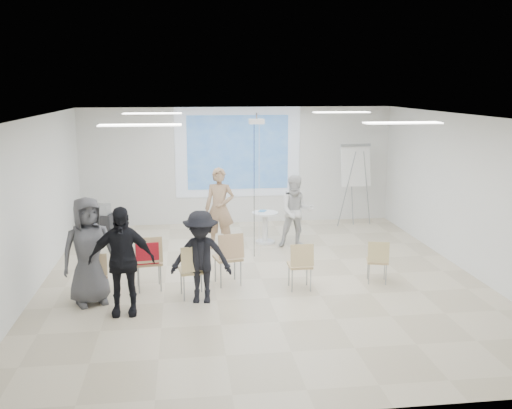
{
  "coord_description": "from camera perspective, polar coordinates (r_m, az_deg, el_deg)",
  "views": [
    {
      "loc": [
        -1.37,
        -10.03,
        3.55
      ],
      "look_at": [
        0.0,
        0.8,
        1.25
      ],
      "focal_mm": 40.0,
      "sensor_mm": 36.0,
      "label": 1
    }
  ],
  "objects": [
    {
      "name": "ceiling",
      "position": [
        10.14,
        0.58,
        9.07
      ],
      "size": [
        8.0,
        9.0,
        0.1
      ],
      "primitive_type": "cube",
      "color": "white",
      "rests_on": "wall_back"
    },
    {
      "name": "chair_far_left",
      "position": [
        9.95,
        -15.74,
        -6.51
      ],
      "size": [
        0.44,
        0.46,
        0.82
      ],
      "rotation": [
        0.0,
        0.0,
        0.15
      ],
      "color": "tan",
      "rests_on": "floor"
    },
    {
      "name": "audience_left",
      "position": [
        9.1,
        -13.33,
        -4.75
      ],
      "size": [
        1.16,
        0.7,
        1.99
      ],
      "primitive_type": "imported",
      "rotation": [
        0.0,
        0.0,
        -0.01
      ],
      "color": "black",
      "rests_on": "floor"
    },
    {
      "name": "chair_right_inner",
      "position": [
        10.02,
        4.49,
        -5.78
      ],
      "size": [
        0.41,
        0.44,
        0.87
      ],
      "rotation": [
        0.0,
        0.0,
        -0.01
      ],
      "color": "tan",
      "rests_on": "floor"
    },
    {
      "name": "pedestal_table",
      "position": [
        12.98,
        0.91,
        -2.11
      ],
      "size": [
        0.79,
        0.79,
        0.74
      ],
      "rotation": [
        0.0,
        0.0,
        -0.42
      ],
      "color": "silver",
      "rests_on": "floor"
    },
    {
      "name": "red_jacket",
      "position": [
        9.97,
        -10.81,
        -4.82
      ],
      "size": [
        0.4,
        0.14,
        0.37
      ],
      "primitive_type": "cube",
      "rotation": [
        0.0,
        0.0,
        0.12
      ],
      "color": "#B41622",
      "rests_on": "chair_left_mid"
    },
    {
      "name": "wall_right",
      "position": [
        11.59,
        20.82,
        0.92
      ],
      "size": [
        0.1,
        9.0,
        3.0
      ],
      "primitive_type": "cube",
      "color": "silver",
      "rests_on": "floor"
    },
    {
      "name": "chair_right_far",
      "position": [
        10.58,
        12.08,
        -5.26
      ],
      "size": [
        0.47,
        0.49,
        0.81
      ],
      "rotation": [
        0.0,
        0.0,
        -0.25
      ],
      "color": "tan",
      "rests_on": "floor"
    },
    {
      "name": "laptop",
      "position": [
        9.78,
        -6.36,
        -6.34
      ],
      "size": [
        0.37,
        0.29,
        0.03
      ],
      "primitive_type": "imported",
      "rotation": [
        0.0,
        0.0,
        3.28
      ],
      "color": "black",
      "rests_on": "chair_left_inner"
    },
    {
      "name": "controller_left",
      "position": [
        12.66,
        -2.95,
        1.81
      ],
      "size": [
        0.08,
        0.14,
        0.04
      ],
      "primitive_type": "cube",
      "rotation": [
        0.0,
        0.0,
        -0.25
      ],
      "color": "silver",
      "rests_on": "player_left"
    },
    {
      "name": "controller_right",
      "position": [
        12.74,
        3.05,
        1.27
      ],
      "size": [
        0.05,
        0.12,
        0.04
      ],
      "primitive_type": "cube",
      "rotation": [
        0.0,
        0.0,
        -0.05
      ],
      "color": "white",
      "rests_on": "player_right"
    },
    {
      "name": "av_cart",
      "position": [
        13.95,
        -15.14,
        -1.73
      ],
      "size": [
        0.61,
        0.53,
        0.79
      ],
      "rotation": [
        0.0,
        0.0,
        -0.22
      ],
      "color": "black",
      "rests_on": "floor"
    },
    {
      "name": "projection_halo",
      "position": [
        14.68,
        -1.82,
        5.23
      ],
      "size": [
        3.2,
        0.01,
        2.3
      ],
      "primitive_type": "cube",
      "color": "silver",
      "rests_on": "wall_back"
    },
    {
      "name": "flipchart_easel",
      "position": [
        14.58,
        9.93,
        3.82
      ],
      "size": [
        0.91,
        0.69,
        2.1
      ],
      "rotation": [
        0.0,
        0.0,
        0.09
      ],
      "color": "gray",
      "rests_on": "floor"
    },
    {
      "name": "audience_mid",
      "position": [
        9.41,
        -5.53,
        -4.65
      ],
      "size": [
        1.22,
        0.79,
        1.76
      ],
      "primitive_type": "imported",
      "rotation": [
        0.0,
        0.0,
        -0.15
      ],
      "color": "black",
      "rests_on": "floor"
    },
    {
      "name": "projection_image",
      "position": [
        14.67,
        -1.81,
        5.23
      ],
      "size": [
        2.6,
        0.01,
        1.9
      ],
      "primitive_type": "cube",
      "color": "#2F61A0",
      "rests_on": "wall_back"
    },
    {
      "name": "player_left",
      "position": [
        12.47,
        -3.67,
        0.13
      ],
      "size": [
        0.84,
        0.67,
        2.03
      ],
      "primitive_type": "imported",
      "rotation": [
        0.0,
        0.0,
        -0.25
      ],
      "color": "tan",
      "rests_on": "floor"
    },
    {
      "name": "fluor_panel_nw",
      "position": [
        12.06,
        -10.32,
        8.95
      ],
      "size": [
        1.2,
        0.3,
        0.02
      ],
      "primitive_type": "cube",
      "color": "white",
      "rests_on": "ceiling"
    },
    {
      "name": "chair_center",
      "position": [
        10.22,
        -2.71,
        -5.01
      ],
      "size": [
        0.55,
        0.58,
        0.98
      ],
      "rotation": [
        0.0,
        0.0,
        0.21
      ],
      "color": "tan",
      "rests_on": "floor"
    },
    {
      "name": "fluor_panel_se",
      "position": [
        9.19,
        14.46,
        7.91
      ],
      "size": [
        1.2,
        0.3,
        0.02
      ],
      "primitive_type": "cube",
      "color": "white",
      "rests_on": "ceiling"
    },
    {
      "name": "chair_left_inner",
      "position": [
        9.67,
        -6.29,
        -6.24
      ],
      "size": [
        0.5,
        0.53,
        0.94
      ],
      "rotation": [
        0.0,
        0.0,
        0.14
      ],
      "color": "tan",
      "rests_on": "floor"
    },
    {
      "name": "fluor_panel_ne",
      "position": [
        12.51,
        8.53,
        9.11
      ],
      "size": [
        1.2,
        0.3,
        0.02
      ],
      "primitive_type": "cube",
      "color": "white",
      "rests_on": "ceiling"
    },
    {
      "name": "ceiling_projector",
      "position": [
        11.65,
        0.06,
        7.65
      ],
      "size": [
        0.3,
        0.25,
        3.0
      ],
      "color": "white",
      "rests_on": "ceiling"
    },
    {
      "name": "player_right",
      "position": [
        12.6,
        4.05,
        -0.31
      ],
      "size": [
        0.89,
        0.73,
        1.79
      ],
      "primitive_type": "imported",
      "rotation": [
        0.0,
        0.0,
        -0.05
      ],
      "color": "silver",
      "rests_on": "floor"
    },
    {
      "name": "fluor_panel_sw",
      "position": [
        8.58,
        -11.5,
        7.79
      ],
      "size": [
        1.2,
        0.3,
        0.02
      ],
      "primitive_type": "cube",
      "color": "white",
      "rests_on": "ceiling"
    },
    {
      "name": "wall_back",
      "position": [
        14.79,
        -1.83,
        3.92
      ],
      "size": [
        8.0,
        0.1,
        3.0
      ],
      "primitive_type": "cube",
      "color": "silver",
      "rests_on": "floor"
    },
    {
      "name": "floor",
      "position": [
        10.75,
        0.54,
        -7.68
      ],
      "size": [
        8.0,
        9.0,
        0.1
      ],
      "primitive_type": "cube",
      "color": "beige",
      "rests_on": "ground"
    },
    {
      "name": "wall_left",
      "position": [
        10.58,
        -21.72,
        -0.13
      ],
      "size": [
        0.1,
        9.0,
        3.0
      ],
      "primitive_type": "cube",
      "color": "silver",
      "rests_on": "floor"
    },
    {
      "name": "chair_left_mid",
      "position": [
        10.13,
        -10.68,
        -5.31
      ],
      "size": [
        0.52,
        0.55,
        1.0
      ],
      "rotation": [
        0.0,
        0.0,
        0.12
      ],
      "color": "tan",
      "rests_on": "floor"
    },
    {
      "name": "audience_outer",
      "position": [
        9.67,
        -16.42,
        -3.88
      ],
      "size": [
        1.15,
        0.98,
        2.01
      ],
      "primitive_type": "imported",
      "rotation": [
        0.0,
        0.0,
        0.4
      ],
      "color": "#535358",
      "rests_on": "floor"
    }
  ]
}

